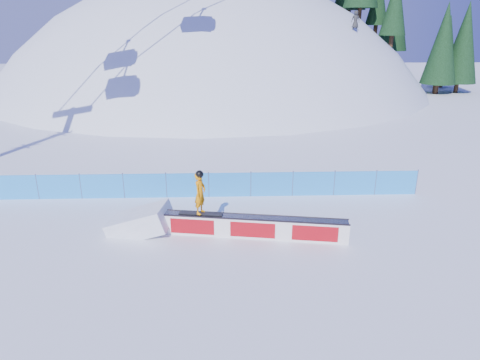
{
  "coord_description": "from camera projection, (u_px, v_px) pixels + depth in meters",
  "views": [
    {
      "loc": [
        1.81,
        -14.48,
        7.75
      ],
      "look_at": [
        2.42,
        2.62,
        1.52
      ],
      "focal_mm": 32.0,
      "sensor_mm": 36.0,
      "label": 1
    }
  ],
  "objects": [
    {
      "name": "snowboarder",
      "position": [
        200.0,
        193.0,
        16.24
      ],
      "size": [
        1.72,
        0.71,
        1.77
      ],
      "rotation": [
        0.0,
        0.0,
        1.14
      ],
      "color": "black",
      "rests_on": "rail_box"
    },
    {
      "name": "treeline",
      "position": [
        402.0,
        10.0,
        51.78
      ],
      "size": [
        21.65,
        11.84,
        20.63
      ],
      "color": "#372316",
      "rests_on": "ground"
    },
    {
      "name": "rail_box",
      "position": [
        253.0,
        227.0,
        16.44
      ],
      "size": [
        7.2,
        1.66,
        0.87
      ],
      "rotation": [
        0.0,
        0.0,
        -0.16
      ],
      "color": "white",
      "rests_on": "ground"
    },
    {
      "name": "snow_hill",
      "position": [
        214.0,
        214.0,
        61.78
      ],
      "size": [
        64.0,
        64.0,
        64.0
      ],
      "color": "white",
      "rests_on": "ground"
    },
    {
      "name": "ground",
      "position": [
        179.0,
        242.0,
        16.18
      ],
      "size": [
        160.0,
        160.0,
        0.0
      ],
      "primitive_type": "plane",
      "color": "white",
      "rests_on": "ground"
    },
    {
      "name": "snow_ramp",
      "position": [
        141.0,
        230.0,
        17.12
      ],
      "size": [
        2.72,
        1.94,
        1.56
      ],
      "primitive_type": null,
      "rotation": [
        0.0,
        -0.31,
        -0.16
      ],
      "color": "white",
      "rests_on": "ground"
    },
    {
      "name": "safety_fence",
      "position": [
        188.0,
        185.0,
        20.2
      ],
      "size": [
        22.05,
        0.05,
        1.3
      ],
      "color": "#2690EC",
      "rests_on": "ground"
    }
  ]
}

